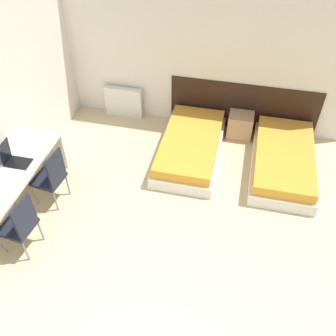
% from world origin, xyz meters
% --- Properties ---
extents(wall_back, '(5.50, 0.05, 2.70)m').
position_xyz_m(wall_back, '(0.00, 4.36, 1.35)').
color(wall_back, silver).
rests_on(wall_back, ground_plane).
extents(wall_left, '(0.05, 5.33, 2.70)m').
position_xyz_m(wall_left, '(-2.28, 2.17, 1.35)').
color(wall_left, silver).
rests_on(wall_left, ground_plane).
extents(headboard_panel, '(2.62, 0.03, 0.92)m').
position_xyz_m(headboard_panel, '(0.93, 4.32, 0.46)').
color(headboard_panel, black).
rests_on(headboard_panel, ground_plane).
extents(bed_near_window, '(0.99, 1.88, 0.38)m').
position_xyz_m(bed_near_window, '(0.17, 3.35, 0.19)').
color(bed_near_window, silver).
rests_on(bed_near_window, ground_plane).
extents(bed_near_door, '(0.99, 1.88, 0.38)m').
position_xyz_m(bed_near_door, '(1.70, 3.35, 0.19)').
color(bed_near_door, silver).
rests_on(bed_near_door, ground_plane).
extents(nightstand, '(0.44, 0.37, 0.44)m').
position_xyz_m(nightstand, '(0.93, 4.11, 0.22)').
color(nightstand, tan).
rests_on(nightstand, ground_plane).
extents(radiator, '(0.71, 0.12, 0.60)m').
position_xyz_m(radiator, '(-1.29, 4.24, 0.30)').
color(radiator, silver).
rests_on(radiator, ground_plane).
extents(desk, '(0.54, 2.31, 0.74)m').
position_xyz_m(desk, '(-1.98, 1.46, 0.59)').
color(desk, beige).
rests_on(desk, ground_plane).
extents(chair_near_laptop, '(0.45, 0.45, 0.95)m').
position_xyz_m(chair_near_laptop, '(-1.60, 1.89, 0.51)').
color(chair_near_laptop, black).
rests_on(chair_near_laptop, ground_plane).
extents(chair_near_notebook, '(0.45, 0.45, 0.95)m').
position_xyz_m(chair_near_notebook, '(-1.60, 1.01, 0.51)').
color(chair_near_notebook, black).
rests_on(chair_near_notebook, ground_plane).
extents(laptop, '(0.34, 0.23, 0.35)m').
position_xyz_m(laptop, '(-2.06, 1.82, 0.81)').
color(laptop, black).
rests_on(laptop, desk).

